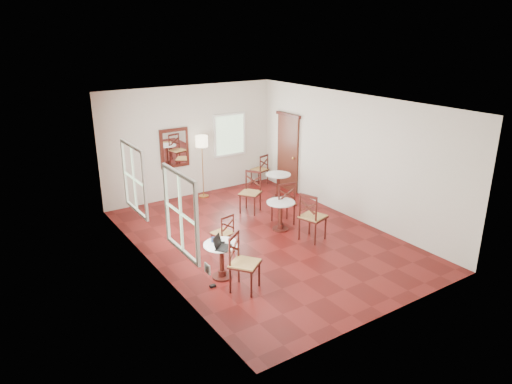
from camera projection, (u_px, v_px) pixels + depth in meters
ground at (263, 238)px, 10.33m from camera, size 7.00×7.00×0.00m
room_shell at (254, 153)px, 9.89m from camera, size 5.02×7.02×3.01m
cafe_table_near at (222, 257)px, 8.58m from camera, size 0.65×0.65×0.69m
cafe_table_mid at (281, 213)px, 10.64m from camera, size 0.65×0.65×0.69m
cafe_table_back at (278, 184)px, 12.57m from camera, size 0.67×0.67×0.71m
chair_near_a at (223, 233)px, 9.59m from camera, size 0.46×0.46×0.85m
chair_near_b at (243, 263)px, 8.16m from camera, size 0.68×0.68×1.05m
chair_mid_a at (284, 203)px, 10.96m from camera, size 0.58×0.58×1.06m
chair_mid_b at (312, 217)px, 10.09m from camera, size 0.63×0.63×1.09m
chair_back_a at (260, 170)px, 13.76m from camera, size 0.52×0.52×0.92m
chair_back_b at (251, 192)px, 11.68m from camera, size 0.66×0.66×1.03m
floor_lamp at (202, 145)px, 12.41m from camera, size 0.33×0.33×1.71m
laptop at (221, 245)px, 8.32m from camera, size 0.41×0.40×0.22m
mouse at (223, 243)px, 8.50m from camera, size 0.12×0.10×0.04m
navy_mug at (213, 240)px, 8.56m from camera, size 0.12×0.08×0.09m
water_glass at (220, 241)px, 8.47m from camera, size 0.06×0.06×0.11m
power_adapter at (213, 286)px, 8.39m from camera, size 0.11×0.06×0.04m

